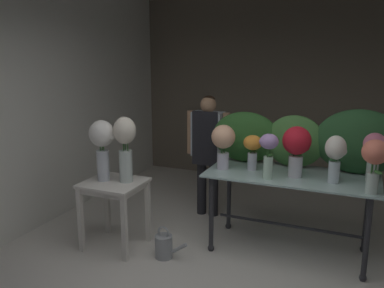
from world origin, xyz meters
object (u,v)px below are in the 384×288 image
vase_coral_dahlias (375,159)px  vase_white_roses_tall (102,143)px  vase_peach_roses (223,142)px  vase_rosy_anemones (374,152)px  florist (208,144)px  vase_crimson_peonies (297,146)px  vase_ivory_stock (335,154)px  side_table_white (114,192)px  display_table_glass (290,188)px  vase_lilac_tulips (268,151)px  vase_sunset_hydrangea (253,148)px  vase_cream_lisianthus_tall (125,144)px  watering_can (164,246)px

vase_coral_dahlias → vase_white_roses_tall: bearing=-173.6°
vase_peach_roses → vase_rosy_anemones: bearing=5.8°
florist → vase_crimson_peonies: 1.39m
vase_ivory_stock → side_table_white: bearing=-167.3°
display_table_glass → vase_white_roses_tall: (-1.87, -0.60, 0.44)m
vase_rosy_anemones → vase_lilac_tulips: size_ratio=1.06×
vase_rosy_anemones → vase_peach_roses: vase_rosy_anemones is taller
vase_peach_roses → vase_white_roses_tall: bearing=-156.1°
vase_crimson_peonies → display_table_glass: bearing=125.2°
vase_coral_dahlias → vase_peach_roses: 1.47m
florist → vase_white_roses_tall: (-0.73, -1.21, 0.20)m
side_table_white → vase_sunset_hydrangea: 1.54m
side_table_white → vase_cream_lisianthus_tall: size_ratio=1.06×
vase_crimson_peonies → vase_peach_roses: 0.76m
florist → vase_white_roses_tall: size_ratio=2.39×
vase_crimson_peonies → watering_can: (-1.20, -0.56, -1.04)m
florist → vase_cream_lisianthus_tall: size_ratio=2.24×
vase_ivory_stock → vase_lilac_tulips: size_ratio=1.01×
vase_ivory_stock → watering_can: vase_ivory_stock is taller
vase_coral_dahlias → watering_can: vase_coral_dahlias is taller
side_table_white → vase_peach_roses: size_ratio=1.55×
vase_ivory_stock → vase_lilac_tulips: 0.62m
side_table_white → vase_lilac_tulips: bearing=12.9°
vase_lilac_tulips → vase_sunset_hydrangea: bearing=131.6°
vase_ivory_stock → vase_white_roses_tall: 2.33m
florist → vase_coral_dahlias: (1.89, -0.91, 0.23)m
vase_crimson_peonies → vase_lilac_tulips: bearing=-144.3°
vase_peach_roses → vase_crimson_peonies: bearing=1.2°
display_table_glass → vase_cream_lisianthus_tall: bearing=-161.5°
vase_crimson_peonies → vase_lilac_tulips: 0.30m
vase_ivory_stock → display_table_glass: bearing=164.7°
vase_rosy_anemones → watering_can: vase_rosy_anemones is taller
florist → watering_can: size_ratio=4.40×
display_table_glass → vase_white_roses_tall: 2.01m
display_table_glass → vase_crimson_peonies: (0.05, -0.07, 0.46)m
vase_ivory_stock → watering_can: bearing=-161.7°
side_table_white → vase_sunset_hydrangea: (1.34, 0.60, 0.47)m
vase_white_roses_tall → vase_coral_dahlias: bearing=6.4°
display_table_glass → florist: (-1.14, 0.61, 0.24)m
florist → vase_crimson_peonies: florist is taller
vase_cream_lisianthus_tall → vase_peach_roses: bearing=26.5°
display_table_glass → vase_rosy_anemones: bearing=4.7°
florist → vase_lilac_tulips: 1.29m
vase_peach_roses → vase_lilac_tulips: (0.51, -0.16, -0.01)m
vase_peach_roses → vase_white_roses_tall: (-1.16, -0.51, -0.01)m
side_table_white → vase_lilac_tulips: vase_lilac_tulips is taller
vase_coral_dahlias → vase_ivory_stock: (-0.33, 0.19, -0.04)m
display_table_glass → florist: 1.31m
vase_lilac_tulips → vase_cream_lisianthus_tall: (-1.43, -0.30, 0.00)m
display_table_glass → vase_coral_dahlias: (0.75, -0.31, 0.47)m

